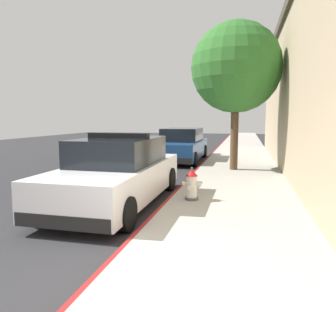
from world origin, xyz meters
name	(u,v)px	position (x,y,z in m)	size (l,w,h in m)	color
ground_plane	(105,165)	(-4.52, 10.00, -0.10)	(32.73, 60.00, 0.20)	#2B2B2D
sidewalk_pavement	(239,166)	(1.48, 10.00, 0.07)	(2.95, 60.00, 0.14)	#ADA89E
curb_painted_edge	(203,165)	(-0.04, 10.00, 0.07)	(0.08, 60.00, 0.14)	maroon
police_cruiser	(118,173)	(-1.22, 3.60, 0.74)	(1.94, 4.84, 1.68)	white
parked_car_silver_ahead	(182,146)	(-1.23, 11.49, 0.74)	(1.94, 4.84, 1.56)	navy
fire_hydrant	(192,185)	(0.50, 3.83, 0.49)	(0.44, 0.40, 0.76)	#4C4C51
street_tree	(236,68)	(1.29, 8.60, 3.82)	(3.23, 3.23, 5.31)	brown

